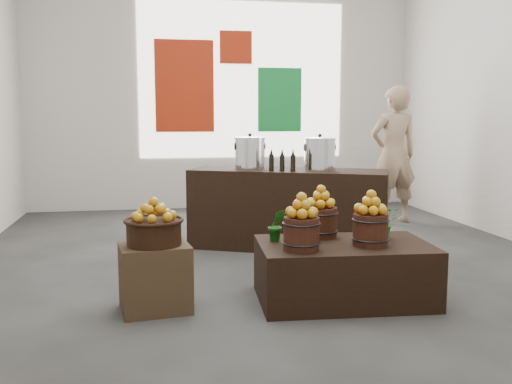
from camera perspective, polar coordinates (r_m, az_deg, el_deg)
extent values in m
plane|color=#3E3E3B|center=(5.77, 1.19, -6.92)|extent=(7.00, 7.00, 0.00)
cube|color=beige|center=(9.06, -3.32, 11.11)|extent=(6.00, 0.04, 4.00)
cube|color=white|center=(9.08, -1.39, 11.11)|extent=(3.20, 0.02, 2.40)
cube|color=#9C220C|center=(8.97, -7.16, 10.45)|extent=(0.90, 0.04, 1.40)
cube|color=#137E30|center=(9.17, 2.38, 9.19)|extent=(0.70, 0.04, 1.00)
cube|color=#9C220C|center=(9.10, -2.03, 14.26)|extent=(0.50, 0.04, 0.50)
cube|color=#44361F|center=(4.36, -10.06, -8.43)|extent=(0.55, 0.48, 0.50)
cylinder|color=black|center=(4.28, -10.16, -4.02)|extent=(0.40, 0.40, 0.18)
cube|color=black|center=(4.58, 8.76, -7.89)|extent=(1.38, 0.91, 0.46)
cylinder|color=#3C1910|center=(4.24, 4.56, -4.18)|extent=(0.27, 0.27, 0.25)
cylinder|color=#3C1910|center=(4.45, 11.36, -3.73)|extent=(0.27, 0.27, 0.25)
cylinder|color=#3C1910|center=(4.70, 6.49, -3.03)|extent=(0.27, 0.27, 0.25)
imported|color=#125612|center=(4.74, 12.58, -3.03)|extent=(0.26, 0.23, 0.25)
imported|color=#125612|center=(4.53, 2.08, -3.34)|extent=(0.15, 0.12, 0.26)
cube|color=black|center=(6.27, 3.24, -1.70)|extent=(2.21, 1.49, 0.87)
cylinder|color=silver|center=(6.29, -0.61, 3.84)|extent=(0.33, 0.33, 0.33)
cylinder|color=silver|center=(6.15, 6.38, 3.70)|extent=(0.33, 0.33, 0.33)
imported|color=#9A7B5E|center=(7.93, 13.58, 3.62)|extent=(0.71, 0.49, 1.85)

